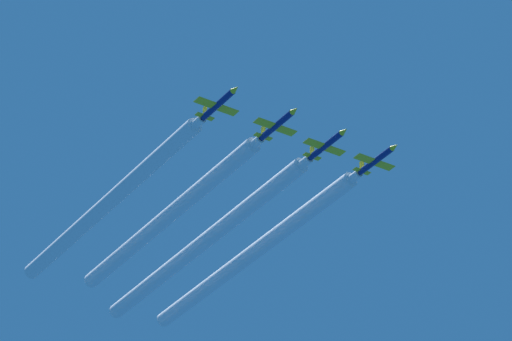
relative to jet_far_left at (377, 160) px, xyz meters
name	(u,v)px	position (x,y,z in m)	size (l,w,h in m)	color
jet_far_left	(377,160)	(0.00, 0.00, 0.00)	(8.29, 12.07, 2.90)	navy
jet_inner_left	(327,145)	(11.11, -0.35, -0.39)	(8.29, 12.07, 2.90)	navy
jet_center	(278,124)	(22.29, 0.25, -0.31)	(8.29, 12.07, 2.90)	navy
jet_inner_right	(219,104)	(34.44, -0.15, -0.13)	(8.29, 12.07, 2.90)	navy
smoke_trail_far_left	(253,252)	(0.00, -42.25, -0.03)	(3.10, 73.50, 3.10)	white
smoke_trail_inner_left	(205,241)	(11.11, -43.06, -0.41)	(3.10, 74.43, 3.10)	white
smoke_trail_center	(170,215)	(22.29, -38.00, -0.34)	(3.10, 65.48, 3.10)	white
smoke_trail_inner_right	(110,201)	(34.44, -40.02, -0.16)	(3.10, 68.74, 3.10)	white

